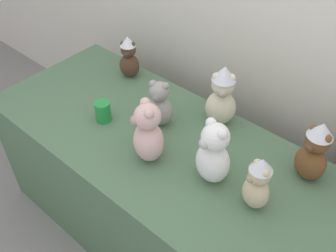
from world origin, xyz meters
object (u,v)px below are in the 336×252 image
at_px(teddy_bear_chestnut, 314,152).
at_px(teddy_bear_sand, 258,183).
at_px(teddy_bear_snow, 213,154).
at_px(teddy_bear_ash, 159,105).
at_px(party_cup_green, 103,111).
at_px(teddy_bear_blush, 148,134).
at_px(teddy_bear_cream, 222,97).
at_px(teddy_bear_cocoa, 129,58).
at_px(display_table, 168,195).

bearing_deg(teddy_bear_chestnut, teddy_bear_sand, -92.56).
height_order(teddy_bear_snow, teddy_bear_chestnut, teddy_bear_snow).
relative_size(teddy_bear_chestnut, teddy_bear_sand, 1.16).
height_order(teddy_bear_ash, party_cup_green, teddy_bear_ash).
bearing_deg(teddy_bear_blush, teddy_bear_cream, 110.12).
bearing_deg(party_cup_green, teddy_bear_snow, 4.24).
height_order(teddy_bear_blush, party_cup_green, teddy_bear_blush).
distance_m(teddy_bear_blush, teddy_bear_cream, 0.43).
relative_size(teddy_bear_chestnut, teddy_bear_blush, 0.98).
bearing_deg(teddy_bear_chestnut, teddy_bear_snow, -121.44).
bearing_deg(teddy_bear_blush, party_cup_green, -152.44).
xyz_separation_m(teddy_bear_snow, party_cup_green, (-0.65, -0.05, -0.09)).
distance_m(teddy_bear_snow, teddy_bear_ash, 0.43).
bearing_deg(teddy_bear_cocoa, teddy_bear_chestnut, -32.10).
bearing_deg(display_table, teddy_bear_sand, -3.56).
bearing_deg(teddy_bear_blush, teddy_bear_cocoa, 176.62).
bearing_deg(teddy_bear_cream, teddy_bear_snow, -92.53).
xyz_separation_m(teddy_bear_chestnut, teddy_bear_ash, (-0.72, -0.16, -0.03)).
relative_size(display_table, teddy_bear_blush, 6.30).
height_order(display_table, teddy_bear_cocoa, teddy_bear_cocoa).
height_order(teddy_bear_snow, teddy_bear_cocoa, teddy_bear_snow).
relative_size(display_table, party_cup_green, 18.04).
distance_m(teddy_bear_chestnut, teddy_bear_ash, 0.74).
bearing_deg(teddy_bear_chestnut, party_cup_green, -144.70).
distance_m(teddy_bear_cream, party_cup_green, 0.60).
xyz_separation_m(teddy_bear_blush, teddy_bear_cream, (0.10, 0.41, 0.02)).
bearing_deg(teddy_bear_cream, teddy_bear_cocoa, 148.07).
bearing_deg(party_cup_green, teddy_bear_chestnut, 19.08).
bearing_deg(display_table, teddy_bear_ash, 146.48).
height_order(teddy_bear_cocoa, teddy_bear_cream, teddy_bear_cream).
bearing_deg(teddy_bear_sand, teddy_bear_cocoa, -169.44).
bearing_deg(display_table, teddy_bear_snow, -6.38).
relative_size(display_table, teddy_bear_snow, 6.31).
bearing_deg(teddy_bear_chestnut, display_table, -140.56).
relative_size(display_table, teddy_bear_chestnut, 6.45).
relative_size(teddy_bear_chestnut, teddy_bear_cocoa, 1.18).
height_order(teddy_bear_snow, teddy_bear_sand, teddy_bear_snow).
relative_size(teddy_bear_ash, teddy_bear_cream, 0.77).
xyz_separation_m(teddy_bear_ash, teddy_bear_blush, (0.12, -0.21, 0.03)).
height_order(teddy_bear_chestnut, teddy_bear_ash, teddy_bear_chestnut).
xyz_separation_m(teddy_bear_snow, teddy_bear_blush, (-0.29, -0.09, 0.00)).
distance_m(teddy_bear_chestnut, teddy_bear_blush, 0.71).
relative_size(teddy_bear_ash, party_cup_green, 2.35).
bearing_deg(display_table, teddy_bear_cream, 73.46).
relative_size(teddy_bear_ash, teddy_bear_sand, 0.97).
bearing_deg(teddy_bear_snow, display_table, -168.08).
bearing_deg(teddy_bear_cream, display_table, -139.08).
distance_m(teddy_bear_blush, teddy_bear_sand, 0.51).
bearing_deg(teddy_bear_cocoa, teddy_bear_sand, -47.30).
bearing_deg(teddy_bear_sand, teddy_bear_chestnut, 98.88).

